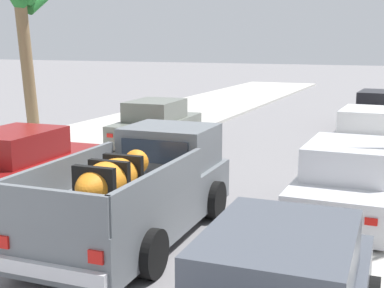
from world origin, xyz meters
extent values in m
cube|color=#B2AFA8|center=(-5.73, 12.00, 0.06)|extent=(5.36, 60.00, 0.12)
cube|color=silver|center=(-4.46, 12.00, 0.05)|extent=(0.16, 60.00, 0.10)
cube|color=slate|center=(0.21, 6.33, 0.60)|extent=(2.09, 5.16, 0.80)
cube|color=slate|center=(0.15, 7.92, 1.40)|extent=(1.77, 1.56, 0.80)
cube|color=#283342|center=(0.18, 7.16, 1.42)|extent=(1.38, 0.11, 0.44)
cube|color=#283342|center=(0.13, 8.68, 1.42)|extent=(1.46, 0.11, 0.48)
cube|color=slate|center=(-0.67, 5.44, 1.28)|extent=(0.21, 3.30, 0.56)
cube|color=slate|center=(1.14, 5.50, 1.28)|extent=(0.21, 3.30, 0.56)
cube|color=slate|center=(0.29, 3.82, 1.28)|extent=(1.88, 0.16, 0.56)
cube|color=silver|center=(0.29, 3.73, 0.44)|extent=(1.83, 0.18, 0.20)
cylinder|color=black|center=(-0.82, 7.82, 0.38)|extent=(0.29, 0.77, 0.76)
cylinder|color=black|center=(1.13, 7.89, 0.38)|extent=(0.29, 0.77, 0.76)
cylinder|color=black|center=(-0.73, 4.89, 0.38)|extent=(0.29, 0.77, 0.76)
cylinder|color=black|center=(1.23, 4.96, 0.38)|extent=(0.29, 0.77, 0.76)
cube|color=red|center=(-0.46, 3.73, 0.74)|extent=(0.22, 0.05, 0.18)
cube|color=red|center=(1.04, 3.78, 0.74)|extent=(0.22, 0.05, 0.18)
ellipsoid|color=orange|center=(0.24, 5.45, 1.30)|extent=(0.76, 1.72, 0.60)
sphere|color=orange|center=(0.20, 6.40, 1.38)|extent=(0.44, 0.44, 0.44)
cube|color=black|center=(0.25, 4.99, 1.30)|extent=(0.72, 0.14, 0.61)
cube|color=black|center=(0.24, 5.45, 1.30)|extent=(0.72, 0.14, 0.61)
cube|color=black|center=(0.22, 5.92, 1.30)|extent=(0.72, 0.14, 0.61)
cube|color=maroon|center=(-3.47, 7.60, 0.54)|extent=(1.94, 4.27, 0.72)
cube|color=maroon|center=(-3.47, 7.50, 1.22)|extent=(1.61, 2.17, 0.64)
cube|color=#283342|center=(-3.51, 8.47, 1.20)|extent=(1.37, 0.14, 0.52)
cylinder|color=black|center=(-4.43, 8.86, 0.32)|extent=(0.25, 0.65, 0.64)
cylinder|color=black|center=(-2.63, 8.94, 0.32)|extent=(0.25, 0.65, 0.64)
cylinder|color=black|center=(-2.51, 6.34, 0.32)|extent=(0.25, 0.65, 0.64)
cube|color=white|center=(-4.18, 9.68, 0.61)|extent=(0.20, 0.05, 0.10)
cube|color=white|center=(-2.95, 9.73, 0.61)|extent=(0.20, 0.05, 0.10)
cube|color=silver|center=(3.53, 9.04, 0.54)|extent=(1.77, 4.20, 0.72)
cube|color=silver|center=(3.53, 8.94, 1.22)|extent=(1.52, 2.10, 0.64)
cube|color=#283342|center=(3.53, 9.91, 1.20)|extent=(1.37, 0.08, 0.52)
cube|color=#283342|center=(3.53, 7.97, 1.20)|extent=(1.34, 0.08, 0.50)
cylinder|color=black|center=(2.62, 10.34, 0.32)|extent=(0.22, 0.64, 0.64)
cylinder|color=black|center=(2.63, 7.73, 0.32)|extent=(0.22, 0.64, 0.64)
cube|color=red|center=(2.90, 6.93, 0.64)|extent=(0.20, 0.04, 0.12)
cube|color=white|center=(2.91, 11.15, 0.61)|extent=(0.20, 0.04, 0.10)
cube|color=red|center=(4.17, 6.93, 0.64)|extent=(0.20, 0.04, 0.12)
cube|color=black|center=(3.27, 20.84, 0.54)|extent=(1.92, 4.27, 0.72)
cube|color=black|center=(3.27, 20.74, 1.22)|extent=(1.60, 2.16, 0.64)
cube|color=#283342|center=(3.31, 21.70, 1.20)|extent=(1.37, 0.13, 0.52)
cube|color=#283342|center=(3.23, 19.77, 1.20)|extent=(1.34, 0.13, 0.50)
cylinder|color=black|center=(2.42, 22.17, 0.32)|extent=(0.24, 0.65, 0.64)
cylinder|color=black|center=(2.32, 19.57, 0.32)|extent=(0.24, 0.65, 0.64)
cube|color=red|center=(2.56, 18.75, 0.64)|extent=(0.20, 0.05, 0.12)
cube|color=white|center=(2.74, 22.97, 0.61)|extent=(0.20, 0.05, 0.10)
cube|color=#474C56|center=(3.50, 3.53, 1.22)|extent=(1.60, 2.16, 0.64)
cube|color=#283342|center=(3.47, 4.50, 1.20)|extent=(1.34, 0.13, 0.50)
cylinder|color=black|center=(2.56, 4.69, 0.32)|extent=(0.24, 0.65, 0.64)
cube|color=red|center=(4.06, 5.56, 0.64)|extent=(0.20, 0.05, 0.12)
cube|color=red|center=(2.79, 5.51, 0.64)|extent=(0.20, 0.05, 0.12)
cube|color=slate|center=(-3.39, 14.31, 0.54)|extent=(1.99, 4.29, 0.72)
cube|color=slate|center=(-3.38, 14.21, 1.22)|extent=(1.63, 2.18, 0.64)
cube|color=#283342|center=(-3.43, 15.18, 1.20)|extent=(1.37, 0.15, 0.52)
cube|color=#283342|center=(-3.33, 13.25, 1.20)|extent=(1.34, 0.15, 0.50)
cylinder|color=black|center=(-4.36, 15.56, 0.32)|extent=(0.25, 0.65, 0.64)
cylinder|color=black|center=(-2.56, 15.66, 0.32)|extent=(0.25, 0.65, 0.64)
cylinder|color=black|center=(-4.22, 12.96, 0.32)|extent=(0.25, 0.65, 0.64)
cylinder|color=black|center=(-2.42, 13.06, 0.32)|extent=(0.25, 0.65, 0.64)
cube|color=red|center=(-3.90, 12.17, 0.64)|extent=(0.20, 0.05, 0.12)
cube|color=white|center=(-4.12, 16.39, 0.61)|extent=(0.20, 0.05, 0.10)
cube|color=red|center=(-2.64, 12.24, 0.64)|extent=(0.20, 0.05, 0.12)
cube|color=white|center=(-2.89, 16.45, 0.61)|extent=(0.20, 0.05, 0.10)
cube|color=silver|center=(3.40, 14.79, 0.54)|extent=(1.84, 4.23, 0.72)
cube|color=silver|center=(3.40, 14.69, 1.22)|extent=(1.56, 2.13, 0.64)
cube|color=#283342|center=(3.41, 15.66, 1.20)|extent=(1.37, 0.10, 0.52)
cube|color=#283342|center=(3.38, 13.72, 1.20)|extent=(1.34, 0.10, 0.50)
cylinder|color=black|center=(2.52, 16.11, 0.32)|extent=(0.23, 0.64, 0.64)
cylinder|color=black|center=(2.47, 13.50, 0.32)|extent=(0.23, 0.64, 0.64)
cube|color=red|center=(2.73, 12.69, 0.64)|extent=(0.20, 0.04, 0.12)
cube|color=white|center=(2.82, 16.91, 0.61)|extent=(0.20, 0.04, 0.10)
cube|color=red|center=(3.99, 12.67, 0.64)|extent=(0.20, 0.04, 0.12)
cylinder|color=brown|center=(-7.16, 12.47, 2.76)|extent=(0.40, 0.82, 5.52)
camera|label=1|loc=(4.75, -1.76, 3.48)|focal=50.48mm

